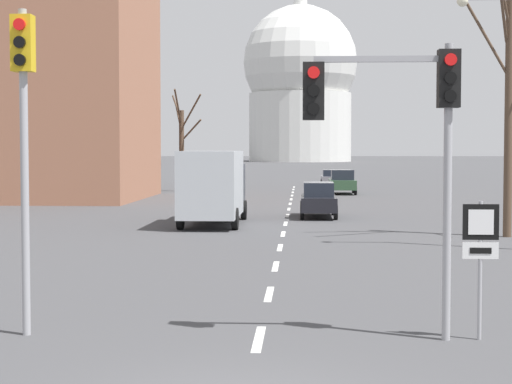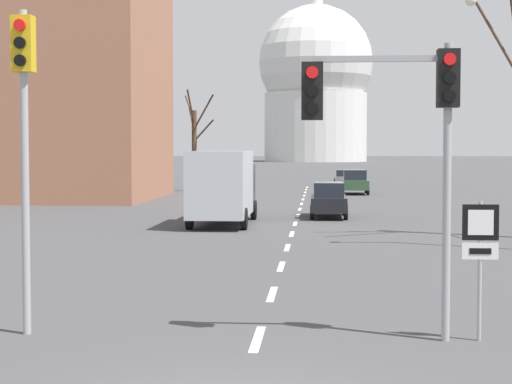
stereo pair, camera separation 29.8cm
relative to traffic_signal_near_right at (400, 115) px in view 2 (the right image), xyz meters
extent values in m
cube|color=silver|center=(-2.36, -0.10, -3.77)|extent=(0.16, 2.00, 0.01)
cube|color=silver|center=(-2.36, 4.40, -3.77)|extent=(0.16, 2.00, 0.01)
cube|color=silver|center=(-2.36, 8.90, -3.77)|extent=(0.16, 2.00, 0.01)
cube|color=silver|center=(-2.36, 13.40, -3.77)|extent=(0.16, 2.00, 0.01)
cube|color=silver|center=(-2.36, 17.90, -3.77)|extent=(0.16, 2.00, 0.01)
cube|color=silver|center=(-2.36, 22.40, -3.77)|extent=(0.16, 2.00, 0.01)
cube|color=silver|center=(-2.36, 26.90, -3.77)|extent=(0.16, 2.00, 0.01)
cube|color=silver|center=(-2.36, 31.40, -3.77)|extent=(0.16, 2.00, 0.01)
cube|color=silver|center=(-2.36, 35.90, -3.77)|extent=(0.16, 2.00, 0.01)
cube|color=silver|center=(-2.36, 40.40, -3.77)|extent=(0.16, 2.00, 0.01)
cube|color=silver|center=(-2.36, 44.90, -3.77)|extent=(0.16, 2.00, 0.01)
cube|color=silver|center=(-2.36, 49.40, -3.77)|extent=(0.16, 2.00, 0.01)
cube|color=silver|center=(-2.36, 53.90, -3.77)|extent=(0.16, 2.00, 0.01)
cube|color=silver|center=(-2.36, 58.40, -3.77)|extent=(0.16, 2.00, 0.01)
cylinder|color=#9E9EA3|center=(0.79, 0.01, -1.30)|extent=(0.14, 0.14, 4.96)
cube|color=black|center=(0.79, 0.01, 0.60)|extent=(0.36, 0.28, 0.96)
cylinder|color=red|center=(0.79, -0.16, 0.90)|extent=(0.20, 0.06, 0.20)
cylinder|color=black|center=(0.79, -0.16, 0.60)|extent=(0.20, 0.06, 0.20)
cylinder|color=black|center=(0.79, -0.16, 0.31)|extent=(0.20, 0.06, 0.20)
cube|color=#9E9EA3|center=(-0.33, 0.01, 0.93)|extent=(2.24, 0.10, 0.10)
cube|color=black|center=(-1.45, 0.01, 0.40)|extent=(0.36, 0.28, 0.96)
cylinder|color=red|center=(-1.45, -0.16, 0.70)|extent=(0.20, 0.06, 0.20)
cylinder|color=black|center=(-1.45, -0.16, 0.40)|extent=(0.20, 0.06, 0.20)
cylinder|color=black|center=(-1.45, -0.16, 0.11)|extent=(0.20, 0.06, 0.20)
cylinder|color=#9E9EA3|center=(-6.39, 0.01, -0.98)|extent=(0.14, 0.14, 5.59)
cube|color=gold|center=(-6.39, 0.01, 1.24)|extent=(0.36, 0.28, 0.96)
cylinder|color=red|center=(-6.39, -0.16, 1.53)|extent=(0.20, 0.06, 0.20)
cylinder|color=black|center=(-6.39, -0.16, 1.24)|extent=(0.20, 0.06, 0.20)
cylinder|color=black|center=(-6.39, -0.16, 0.94)|extent=(0.20, 0.06, 0.20)
cylinder|color=#9E9EA3|center=(1.35, 0.06, -2.60)|extent=(0.07, 0.07, 2.34)
cube|color=black|center=(1.35, 0.04, -1.78)|extent=(0.60, 0.03, 0.60)
cube|color=white|center=(1.35, 0.03, -1.78)|extent=(0.42, 0.01, 0.42)
cube|color=white|center=(1.35, 0.04, -2.26)|extent=(0.60, 0.03, 0.28)
cube|color=black|center=(1.35, 0.03, -2.26)|extent=(0.36, 0.01, 0.10)
sphere|color=#F2EAC6|center=(3.40, 13.17, 4.12)|extent=(0.36, 0.36, 0.36)
cube|color=black|center=(-0.88, 26.00, -3.10)|extent=(1.63, 4.51, 0.66)
cube|color=#1E232D|center=(-0.88, 25.77, -2.44)|extent=(1.38, 2.16, 0.66)
cylinder|color=black|center=(-1.65, 27.40, -3.43)|extent=(0.18, 0.69, 0.69)
cylinder|color=black|center=(-0.12, 27.40, -3.43)|extent=(0.18, 0.69, 0.69)
cylinder|color=black|center=(-1.65, 24.60, -3.43)|extent=(0.18, 0.69, 0.69)
cylinder|color=black|center=(-0.12, 24.60, -3.43)|extent=(0.18, 0.69, 0.69)
cube|color=slate|center=(0.82, 60.12, -3.18)|extent=(1.62, 4.33, 0.57)
cube|color=#1E232D|center=(0.82, 59.90, -2.61)|extent=(1.38, 2.08, 0.56)
cylinder|color=black|center=(0.06, 61.46, -3.46)|extent=(0.18, 0.63, 0.63)
cylinder|color=black|center=(1.58, 61.46, -3.46)|extent=(0.18, 0.63, 0.63)
cylinder|color=black|center=(0.06, 58.78, -3.46)|extent=(0.18, 0.63, 0.63)
cylinder|color=black|center=(1.58, 58.78, -3.46)|extent=(0.18, 0.63, 0.63)
cube|color=#2D4C33|center=(1.21, 47.27, -3.08)|extent=(1.85, 4.31, 0.69)
cube|color=#1E232D|center=(1.21, 47.06, -2.38)|extent=(1.57, 2.07, 0.72)
cylinder|color=black|center=(0.34, 48.61, -3.42)|extent=(0.18, 0.70, 0.70)
cylinder|color=black|center=(2.09, 48.61, -3.42)|extent=(0.18, 0.70, 0.70)
cylinder|color=black|center=(0.34, 45.93, -3.42)|extent=(0.18, 0.70, 0.70)
cylinder|color=black|center=(2.09, 45.93, -3.42)|extent=(0.18, 0.70, 0.70)
cube|color=#333842|center=(-5.42, 24.50, -2.29)|extent=(2.20, 2.00, 2.10)
cube|color=#B2B7BC|center=(-5.42, 20.90, -1.99)|extent=(2.30, 5.20, 2.70)
cylinder|color=black|center=(-6.52, 24.50, -3.34)|extent=(0.24, 0.88, 0.88)
cylinder|color=black|center=(-4.32, 24.50, -3.34)|extent=(0.24, 0.88, 0.88)
cylinder|color=black|center=(-6.52, 19.47, -3.34)|extent=(0.24, 0.88, 0.88)
cylinder|color=black|center=(-4.32, 19.47, -3.34)|extent=(0.24, 0.88, 0.88)
cylinder|color=brown|center=(-10.90, 50.71, -0.68)|extent=(0.39, 0.39, 6.20)
cylinder|color=brown|center=(-10.05, 50.05, 2.33)|extent=(1.73, 1.53, 2.55)
cylinder|color=brown|center=(-11.38, 51.44, 2.72)|extent=(0.98, 1.61, 1.92)
cylinder|color=brown|center=(-10.05, 50.18, 0.92)|extent=(1.70, 1.31, 1.64)
cylinder|color=brown|center=(-11.23, 51.33, 1.98)|extent=(0.75, 1.38, 2.22)
cylinder|color=brown|center=(-10.99, 49.56, 2.62)|extent=(0.29, 2.40, 2.59)
cylinder|color=brown|center=(5.06, 17.18, 3.37)|extent=(1.71, 0.32, 2.75)
cylinder|color=silver|center=(-2.36, 212.72, 5.22)|extent=(27.00, 27.00, 18.00)
sphere|color=silver|center=(-2.36, 212.72, 22.47)|extent=(30.00, 30.00, 30.00)
cylinder|color=silver|center=(-2.36, 212.72, 35.97)|extent=(3.60, 3.60, 5.25)
cube|color=#9E664C|center=(-20.94, 40.29, 7.56)|extent=(18.00, 14.00, 22.66)
camera|label=1|loc=(-1.63, -14.39, -0.57)|focal=60.00mm
camera|label=2|loc=(-1.33, -14.37, -0.57)|focal=60.00mm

